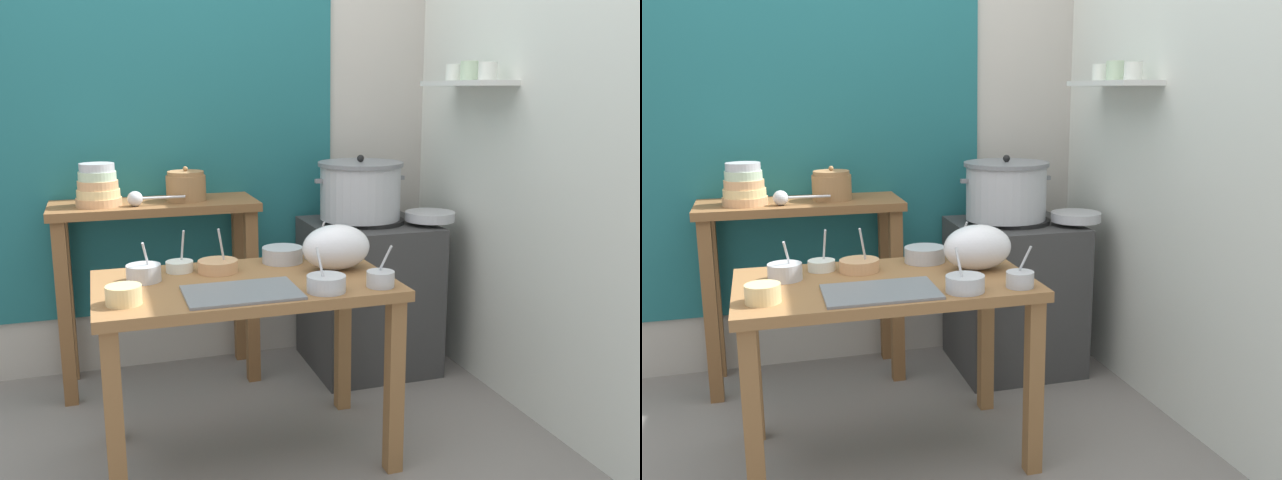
% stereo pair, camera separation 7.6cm
% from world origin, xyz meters
% --- Properties ---
extents(ground_plane, '(9.00, 9.00, 0.00)m').
position_xyz_m(ground_plane, '(0.00, 0.00, 0.00)').
color(ground_plane, gray).
extents(wall_back, '(4.40, 0.12, 2.60)m').
position_xyz_m(wall_back, '(0.08, 1.10, 1.30)').
color(wall_back, '#B2ADA3').
rests_on(wall_back, ground).
extents(wall_right, '(0.30, 3.20, 2.60)m').
position_xyz_m(wall_right, '(1.40, 0.20, 1.30)').
color(wall_right, silver).
rests_on(wall_right, ground).
extents(prep_table, '(1.10, 0.66, 0.72)m').
position_xyz_m(prep_table, '(0.10, -0.02, 0.61)').
color(prep_table, olive).
rests_on(prep_table, ground).
extents(back_shelf_table, '(0.96, 0.40, 0.90)m').
position_xyz_m(back_shelf_table, '(-0.15, 0.83, 0.68)').
color(back_shelf_table, brown).
rests_on(back_shelf_table, ground).
extents(stove_block, '(0.60, 0.61, 0.78)m').
position_xyz_m(stove_block, '(0.89, 0.70, 0.38)').
color(stove_block, '#383838').
rests_on(stove_block, ground).
extents(steamer_pot, '(0.48, 0.43, 0.32)m').
position_xyz_m(steamer_pot, '(0.85, 0.72, 0.93)').
color(steamer_pot, '#B7BABF').
rests_on(steamer_pot, stove_block).
extents(clay_pot, '(0.19, 0.19, 0.16)m').
position_xyz_m(clay_pot, '(0.00, 0.83, 0.97)').
color(clay_pot, olive).
rests_on(clay_pot, back_shelf_table).
extents(bowl_stack_enamel, '(0.20, 0.20, 0.20)m').
position_xyz_m(bowl_stack_enamel, '(-0.40, 0.79, 0.99)').
color(bowl_stack_enamel, tan).
rests_on(bowl_stack_enamel, back_shelf_table).
extents(ladle, '(0.26, 0.07, 0.07)m').
position_xyz_m(ladle, '(-0.24, 0.73, 0.94)').
color(ladle, '#B7BABF').
rests_on(ladle, back_shelf_table).
extents(serving_tray, '(0.40, 0.28, 0.01)m').
position_xyz_m(serving_tray, '(0.05, -0.19, 0.72)').
color(serving_tray, slate).
rests_on(serving_tray, prep_table).
extents(plastic_bag, '(0.27, 0.19, 0.18)m').
position_xyz_m(plastic_bag, '(0.48, 0.02, 0.81)').
color(plastic_bag, white).
rests_on(plastic_bag, prep_table).
extents(wide_pan, '(0.25, 0.25, 0.04)m').
position_xyz_m(wide_pan, '(1.17, 0.56, 0.80)').
color(wide_pan, '#B7BABF').
rests_on(wide_pan, stove_block).
extents(prep_bowl_0, '(0.13, 0.13, 0.16)m').
position_xyz_m(prep_bowl_0, '(-0.26, 0.08, 0.75)').
color(prep_bowl_0, '#B7BABF').
rests_on(prep_bowl_0, prep_table).
extents(prep_bowl_1, '(0.16, 0.16, 0.18)m').
position_xyz_m(prep_bowl_1, '(0.02, 0.13, 0.75)').
color(prep_bowl_1, tan).
rests_on(prep_bowl_1, prep_table).
extents(prep_bowl_2, '(0.17, 0.17, 0.06)m').
position_xyz_m(prep_bowl_2, '(0.31, 0.20, 0.75)').
color(prep_bowl_2, '#B7BABF').
rests_on(prep_bowl_2, prep_table).
extents(prep_bowl_3, '(0.12, 0.12, 0.06)m').
position_xyz_m(prep_bowl_3, '(-0.35, -0.19, 0.75)').
color(prep_bowl_3, '#E5C684').
rests_on(prep_bowl_3, prep_table).
extents(prep_bowl_4, '(0.10, 0.10, 0.15)m').
position_xyz_m(prep_bowl_4, '(0.55, -0.26, 0.75)').
color(prep_bowl_4, '#B7BABF').
rests_on(prep_bowl_4, prep_table).
extents(prep_bowl_5, '(0.11, 0.11, 0.17)m').
position_xyz_m(prep_bowl_5, '(-0.12, 0.18, 0.74)').
color(prep_bowl_5, silver).
rests_on(prep_bowl_5, prep_table).
extents(prep_bowl_6, '(0.14, 0.14, 0.15)m').
position_xyz_m(prep_bowl_6, '(0.34, -0.26, 0.75)').
color(prep_bowl_6, '#B7BABF').
rests_on(prep_bowl_6, prep_table).
extents(prep_bowl_7, '(0.11, 0.11, 0.16)m').
position_xyz_m(prep_bowl_7, '(0.46, 0.23, 0.76)').
color(prep_bowl_7, '#B7BABF').
rests_on(prep_bowl_7, prep_table).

